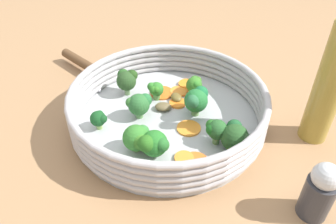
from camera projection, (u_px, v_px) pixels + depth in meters
ground_plane at (168, 123)px, 0.62m from camera, size 4.00×4.00×0.00m
skillet at (168, 121)px, 0.62m from camera, size 0.34×0.34×0.01m
skillet_rim_wall at (168, 105)px, 0.59m from camera, size 0.36×0.36×0.06m
skillet_handle at (86, 65)px, 0.74m from camera, size 0.04×0.17×0.02m
skillet_rivet_left at (126, 77)px, 0.72m from camera, size 0.01×0.01×0.01m
skillet_rivet_right at (99, 90)px, 0.68m from camera, size 0.01×0.01×0.01m
carrot_slice_0 at (162, 93)px, 0.67m from camera, size 0.05×0.05×0.00m
carrot_slice_1 at (184, 91)px, 0.68m from camera, size 0.05×0.05×0.00m
carrot_slice_2 at (178, 91)px, 0.68m from camera, size 0.04×0.04×0.00m
carrot_slice_3 at (189, 128)px, 0.59m from camera, size 0.05×0.05×0.00m
carrot_slice_4 at (178, 103)px, 0.65m from camera, size 0.05×0.05×0.00m
carrot_slice_5 at (187, 84)px, 0.70m from camera, size 0.04×0.04×0.01m
carrot_slice_6 at (195, 163)px, 0.52m from camera, size 0.06×0.06×0.01m
carrot_slice_7 at (184, 158)px, 0.53m from camera, size 0.04×0.04×0.01m
carrot_slice_8 at (152, 143)px, 0.56m from camera, size 0.06×0.06×0.00m
broccoli_floret_0 at (99, 119)px, 0.58m from camera, size 0.03×0.03×0.04m
broccoli_floret_1 at (217, 129)px, 0.54m from camera, size 0.04×0.04×0.05m
broccoli_floret_2 at (137, 138)px, 0.53m from camera, size 0.05×0.05×0.05m
broccoli_floret_3 at (236, 137)px, 0.53m from camera, size 0.05×0.05×0.05m
broccoli_floret_4 at (127, 79)px, 0.66m from camera, size 0.04×0.04×0.05m
broccoli_floret_5 at (195, 84)px, 0.66m from camera, size 0.04×0.03×0.04m
broccoli_floret_6 at (156, 90)px, 0.65m from camera, size 0.03×0.03×0.04m
broccoli_floret_7 at (196, 100)px, 0.60m from camera, size 0.06×0.04×0.05m
broccoli_floret_8 at (139, 104)px, 0.60m from camera, size 0.05×0.04×0.05m
broccoli_floret_9 at (154, 144)px, 0.52m from camera, size 0.05×0.05×0.05m
mushroom_piece_0 at (163, 107)px, 0.63m from camera, size 0.04×0.04×0.01m
mushroom_piece_1 at (176, 97)px, 0.65m from camera, size 0.03×0.04×0.01m
salt_shaker at (320, 191)px, 0.44m from camera, size 0.04×0.04×0.10m
oil_bottle at (330, 83)px, 0.52m from camera, size 0.05×0.05×0.27m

